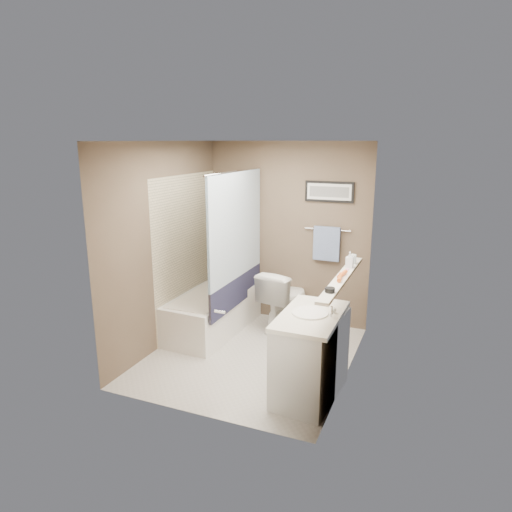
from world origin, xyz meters
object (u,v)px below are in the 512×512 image
at_px(bathtub, 212,312).
at_px(toilet, 285,299).
at_px(hair_brush_front, 340,277).
at_px(glass_jar, 352,259).
at_px(vanity, 311,357).
at_px(candle_bowl_near, 330,290).
at_px(hair_brush_back, 342,274).
at_px(soap_bottle, 350,260).

relative_size(bathtub, toilet, 1.88).
height_order(bathtub, hair_brush_front, hair_brush_front).
bearing_deg(bathtub, glass_jar, -1.11).
bearing_deg(vanity, toilet, 122.01).
height_order(candle_bowl_near, hair_brush_back, hair_brush_back).
distance_m(bathtub, hair_brush_front, 2.13).
bearing_deg(bathtub, hair_brush_back, -16.79).
bearing_deg(bathtub, vanity, -30.05).
relative_size(toilet, glass_jar, 7.99).
xyz_separation_m(bathtub, glass_jar, (1.79, -0.12, 0.92)).
relative_size(toilet, hair_brush_back, 3.63).
xyz_separation_m(vanity, glass_jar, (0.19, 0.91, 0.77)).
height_order(vanity, hair_brush_front, hair_brush_front).
distance_m(bathtub, toilet, 0.96).
bearing_deg(glass_jar, soap_bottle, -90.00).
xyz_separation_m(bathtub, hair_brush_back, (1.79, -0.63, 0.89)).
bearing_deg(soap_bottle, candle_bowl_near, -90.00).
bearing_deg(toilet, candle_bowl_near, 132.47).
height_order(bathtub, candle_bowl_near, candle_bowl_near).
bearing_deg(candle_bowl_near, glass_jar, 90.00).
distance_m(hair_brush_front, soap_bottle, 0.47).
xyz_separation_m(hair_brush_back, soap_bottle, (0.00, 0.35, 0.06)).
height_order(candle_bowl_near, hair_brush_front, hair_brush_front).
distance_m(bathtub, vanity, 1.91).
relative_size(vanity, candle_bowl_near, 10.00).
height_order(candle_bowl_near, glass_jar, glass_jar).
bearing_deg(candle_bowl_near, toilet, 120.93).
distance_m(vanity, hair_brush_front, 0.81).
bearing_deg(vanity, glass_jar, 82.99).
relative_size(candle_bowl_near, soap_bottle, 0.54).
relative_size(hair_brush_front, hair_brush_back, 1.00).
distance_m(bathtub, candle_bowl_near, 2.30).
relative_size(hair_brush_back, glass_jar, 2.20).
bearing_deg(hair_brush_back, glass_jar, 90.00).
relative_size(toilet, candle_bowl_near, 8.87).
height_order(hair_brush_front, hair_brush_back, same).
relative_size(candle_bowl_near, glass_jar, 0.90).
height_order(toilet, hair_brush_back, hair_brush_back).
bearing_deg(hair_brush_back, candle_bowl_near, -90.00).
xyz_separation_m(bathtub, soap_bottle, (1.79, -0.28, 0.95)).
bearing_deg(vanity, bathtub, 151.76).
bearing_deg(toilet, hair_brush_back, 143.25).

